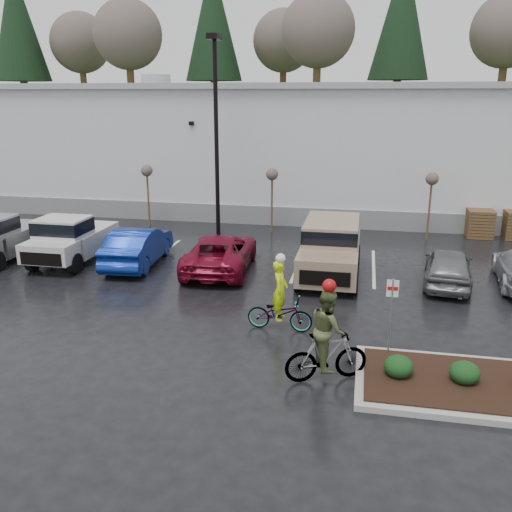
% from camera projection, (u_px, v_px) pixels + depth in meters
% --- Properties ---
extents(ground, '(120.00, 120.00, 0.00)m').
position_uv_depth(ground, '(245.00, 349.00, 14.74)').
color(ground, black).
rests_on(ground, ground).
extents(warehouse, '(60.50, 15.50, 7.20)m').
position_uv_depth(warehouse, '(319.00, 143.00, 34.34)').
color(warehouse, silver).
rests_on(warehouse, ground).
extents(wooded_ridge, '(80.00, 25.00, 6.00)m').
position_uv_depth(wooded_ridge, '(339.00, 131.00, 56.13)').
color(wooded_ridge, '#28441C').
rests_on(wooded_ridge, ground).
extents(lamppost, '(0.50, 1.00, 9.22)m').
position_uv_depth(lamppost, '(216.00, 116.00, 25.13)').
color(lamppost, black).
rests_on(lamppost, ground).
extents(sapling_west, '(0.60, 0.60, 3.20)m').
position_uv_depth(sapling_west, '(147.00, 174.00, 27.68)').
color(sapling_west, '#482A1C').
rests_on(sapling_west, ground).
extents(sapling_mid, '(0.60, 0.60, 3.20)m').
position_uv_depth(sapling_mid, '(272.00, 178.00, 26.45)').
color(sapling_mid, '#482A1C').
rests_on(sapling_mid, ground).
extents(sapling_east, '(0.60, 0.60, 3.20)m').
position_uv_depth(sapling_east, '(432.00, 182.00, 25.03)').
color(sapling_east, '#482A1C').
rests_on(sapling_east, ground).
extents(pallet_stack_a, '(1.20, 1.20, 1.35)m').
position_uv_depth(pallet_stack_a, '(480.00, 223.00, 26.08)').
color(pallet_stack_a, '#482A1C').
rests_on(pallet_stack_a, ground).
extents(shrub_a, '(0.70, 0.70, 0.52)m').
position_uv_depth(shrub_a, '(399.00, 366.00, 12.92)').
color(shrub_a, black).
rests_on(shrub_a, curb_island).
extents(shrub_b, '(0.70, 0.70, 0.52)m').
position_uv_depth(shrub_b, '(465.00, 373.00, 12.64)').
color(shrub_b, black).
rests_on(shrub_b, curb_island).
extents(fire_lane_sign, '(0.30, 0.05, 2.20)m').
position_uv_depth(fire_lane_sign, '(391.00, 308.00, 13.80)').
color(fire_lane_sign, gray).
rests_on(fire_lane_sign, ground).
extents(pickup_silver, '(2.10, 5.20, 1.96)m').
position_uv_depth(pickup_silver, '(3.00, 235.00, 22.74)').
color(pickup_silver, '#A0A2A7').
rests_on(pickup_silver, ground).
extents(pickup_white, '(2.10, 5.20, 1.96)m').
position_uv_depth(pickup_white, '(76.00, 236.00, 22.52)').
color(pickup_white, beige).
rests_on(pickup_white, ground).
extents(car_blue, '(1.98, 4.79, 1.54)m').
position_uv_depth(car_blue, '(138.00, 246.00, 21.86)').
color(car_blue, navy).
rests_on(car_blue, ground).
extents(car_red, '(2.70, 5.25, 1.42)m').
position_uv_depth(car_red, '(221.00, 252.00, 21.18)').
color(car_red, maroon).
rests_on(car_red, ground).
extents(suv_tan, '(2.20, 5.10, 2.06)m').
position_uv_depth(suv_tan, '(330.00, 250.00, 20.33)').
color(suv_tan, gray).
rests_on(suv_tan, ground).
extents(car_grey, '(2.10, 4.19, 1.37)m').
position_uv_depth(car_grey, '(448.00, 267.00, 19.51)').
color(car_grey, slate).
rests_on(car_grey, ground).
extents(cyclist_hivis, '(1.96, 0.77, 2.33)m').
position_uv_depth(cyclist_hivis, '(280.00, 307.00, 15.74)').
color(cyclist_hivis, '#3F3F44').
rests_on(cyclist_hivis, ground).
extents(cyclist_olive, '(2.05, 1.32, 2.58)m').
position_uv_depth(cyclist_olive, '(327.00, 345.00, 12.89)').
color(cyclist_olive, '#3F3F44').
rests_on(cyclist_olive, ground).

